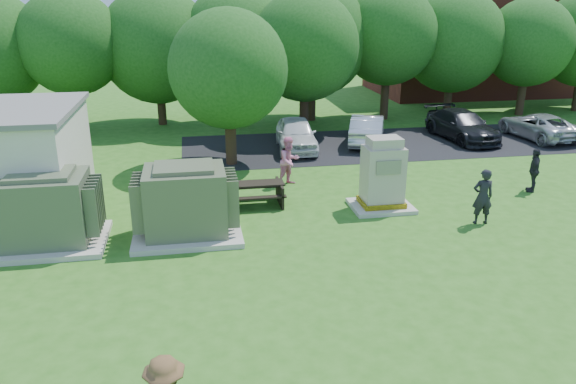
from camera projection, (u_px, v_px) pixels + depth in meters
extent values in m
plane|color=#2D6619|center=(320.00, 308.00, 12.19)|extent=(120.00, 120.00, 0.00)
cube|color=maroon|center=(486.00, 33.00, 38.93)|extent=(15.00, 8.00, 8.00)
cube|color=#232326|center=(401.00, 143.00, 25.89)|extent=(20.00, 6.00, 0.01)
cube|color=beige|center=(50.00, 242.00, 15.29)|extent=(3.00, 2.40, 0.15)
cube|color=#546044|center=(45.00, 209.00, 14.97)|extent=(2.20, 1.80, 1.80)
cube|color=#546044|center=(40.00, 174.00, 14.65)|extent=(1.60, 1.30, 0.12)
cube|color=#546044|center=(95.00, 205.00, 15.17)|extent=(0.32, 1.50, 1.35)
cube|color=beige|center=(188.00, 233.00, 15.90)|extent=(3.00, 2.40, 0.15)
cube|color=#586143|center=(186.00, 200.00, 15.57)|extent=(2.20, 1.80, 1.80)
cube|color=#586143|center=(184.00, 167.00, 15.26)|extent=(1.60, 1.30, 0.12)
cube|color=#586143|center=(139.00, 202.00, 15.36)|extent=(0.32, 1.50, 1.35)
cube|color=#586143|center=(231.00, 197.00, 15.77)|extent=(0.32, 1.50, 1.35)
cube|color=beige|center=(381.00, 206.00, 17.94)|extent=(1.91, 1.56, 0.13)
cube|color=yellow|center=(381.00, 202.00, 17.89)|extent=(1.34, 1.08, 0.16)
cube|color=#BBAB9B|center=(383.00, 174.00, 17.58)|extent=(1.21, 0.95, 1.73)
cube|color=#BBAB9B|center=(385.00, 142.00, 17.25)|extent=(1.00, 0.78, 0.30)
cube|color=gray|center=(389.00, 168.00, 17.00)|extent=(0.78, 0.03, 0.43)
cube|color=black|center=(256.00, 184.00, 18.01)|extent=(1.76, 0.69, 0.06)
cube|color=black|center=(255.00, 187.00, 18.61)|extent=(1.76, 0.24, 0.05)
cube|color=black|center=(259.00, 198.00, 17.61)|extent=(1.76, 0.24, 0.05)
cube|color=black|center=(233.00, 196.00, 18.01)|extent=(0.08, 1.32, 0.72)
cube|color=black|center=(280.00, 193.00, 18.26)|extent=(0.08, 1.32, 0.72)
imported|color=black|center=(483.00, 197.00, 16.48)|extent=(0.65, 0.46, 1.69)
imported|color=pink|center=(289.00, 161.00, 19.93)|extent=(1.07, 1.00, 1.76)
imported|color=#26262B|center=(534.00, 170.00, 19.27)|extent=(0.75, 0.97, 1.53)
imported|color=white|center=(296.00, 134.00, 24.64)|extent=(1.99, 4.22, 1.39)
imported|color=silver|center=(367.00, 129.00, 25.66)|extent=(2.75, 4.30, 1.34)
imported|color=black|center=(462.00, 125.00, 26.40)|extent=(2.30, 4.78, 1.34)
imported|color=#BABABF|center=(538.00, 126.00, 26.65)|extent=(2.37, 4.46, 1.19)
cylinder|color=#47301E|center=(78.00, 103.00, 27.90)|extent=(0.44, 0.44, 2.80)
sphere|color=#235B1C|center=(71.00, 43.00, 26.95)|extent=(5.00, 5.00, 5.00)
cylinder|color=#47301E|center=(161.00, 103.00, 29.39)|extent=(0.44, 0.44, 2.30)
sphere|color=#235B1C|center=(157.00, 46.00, 28.43)|extent=(5.80, 5.80, 5.80)
cylinder|color=#47301E|center=(239.00, 99.00, 29.14)|extent=(0.44, 0.44, 2.70)
sphere|color=#235B1C|center=(237.00, 40.00, 28.16)|extent=(5.40, 5.40, 5.40)
cylinder|color=#47301E|center=(312.00, 97.00, 30.39)|extent=(0.44, 0.44, 2.50)
sphere|color=#235B1C|center=(312.00, 39.00, 29.38)|extent=(6.00, 6.00, 6.00)
cylinder|color=#47301E|center=(385.00, 93.00, 30.60)|extent=(0.44, 0.44, 2.90)
sphere|color=#235B1C|center=(388.00, 36.00, 29.61)|extent=(5.20, 5.20, 5.20)
cylinder|color=#47301E|center=(448.00, 93.00, 31.90)|extent=(0.44, 0.44, 2.40)
sphere|color=#235B1C|center=(453.00, 41.00, 30.95)|extent=(5.60, 5.60, 5.60)
cylinder|color=#47301E|center=(522.00, 92.00, 31.68)|extent=(0.44, 0.44, 2.60)
sphere|color=#235B1C|center=(529.00, 42.00, 30.78)|extent=(4.80, 4.80, 4.80)
cylinder|color=#47301E|center=(231.00, 135.00, 22.33)|extent=(0.44, 0.44, 2.40)
sphere|color=#235B1C|center=(228.00, 69.00, 21.48)|extent=(4.60, 4.60, 4.60)
cylinder|color=#47301E|center=(304.00, 106.00, 27.60)|extent=(0.44, 0.44, 2.60)
sphere|color=#235B1C|center=(304.00, 47.00, 26.66)|extent=(5.20, 5.20, 5.20)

